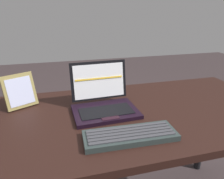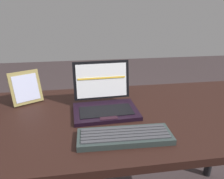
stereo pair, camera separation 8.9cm
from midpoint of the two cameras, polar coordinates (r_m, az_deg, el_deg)
name	(u,v)px [view 2 (the right image)]	position (r m, az deg, el deg)	size (l,w,h in m)	color
desk	(125,129)	(0.99, 6.14, -10.57)	(1.48, 0.68, 0.71)	black
laptop_front	(104,102)	(0.95, 0.61, -3.39)	(0.29, 0.24, 0.21)	black
external_keyboard	(125,136)	(0.77, 6.84, -12.51)	(0.34, 0.13, 0.03)	#283231
photo_frame	(26,88)	(1.08, -20.11, 0.41)	(0.15, 0.11, 0.16)	olive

